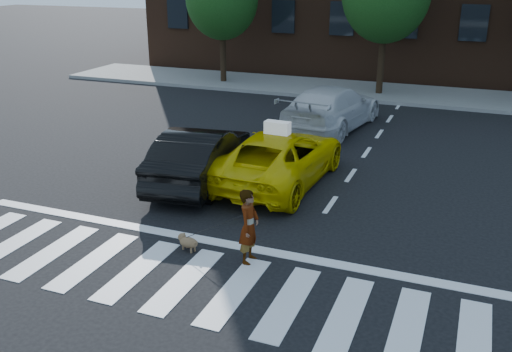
{
  "coord_description": "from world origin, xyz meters",
  "views": [
    {
      "loc": [
        4.57,
        -8.0,
        5.42
      ],
      "look_at": [
        0.28,
        2.84,
        1.1
      ],
      "focal_mm": 40.0,
      "sensor_mm": 36.0,
      "label": 1
    }
  ],
  "objects_px": {
    "white_suv": "(331,108)",
    "dog": "(187,241)",
    "woman": "(249,226)",
    "taxi": "(280,157)",
    "black_sedan": "(200,155)"
  },
  "relations": [
    {
      "from": "taxi",
      "to": "black_sedan",
      "type": "bearing_deg",
      "value": 24.86
    },
    {
      "from": "black_sedan",
      "to": "woman",
      "type": "distance_m",
      "value": 4.54
    },
    {
      "from": "taxi",
      "to": "white_suv",
      "type": "relative_size",
      "value": 0.95
    },
    {
      "from": "taxi",
      "to": "woman",
      "type": "height_order",
      "value": "woman"
    },
    {
      "from": "black_sedan",
      "to": "woman",
      "type": "xyz_separation_m",
      "value": [
        2.83,
        -3.55,
        0.01
      ]
    },
    {
      "from": "white_suv",
      "to": "dog",
      "type": "height_order",
      "value": "white_suv"
    },
    {
      "from": "taxi",
      "to": "dog",
      "type": "height_order",
      "value": "taxi"
    },
    {
      "from": "taxi",
      "to": "dog",
      "type": "relative_size",
      "value": 9.15
    },
    {
      "from": "white_suv",
      "to": "woman",
      "type": "xyz_separation_m",
      "value": [
        0.95,
        -9.94,
        -0.01
      ]
    },
    {
      "from": "dog",
      "to": "white_suv",
      "type": "bearing_deg",
      "value": 106.79
    },
    {
      "from": "taxi",
      "to": "black_sedan",
      "type": "distance_m",
      "value": 2.08
    },
    {
      "from": "woman",
      "to": "dog",
      "type": "xyz_separation_m",
      "value": [
        -1.34,
        -0.01,
        -0.57
      ]
    },
    {
      "from": "woman",
      "to": "white_suv",
      "type": "bearing_deg",
      "value": 5.25
    },
    {
      "from": "taxi",
      "to": "black_sedan",
      "type": "height_order",
      "value": "black_sedan"
    },
    {
      "from": "taxi",
      "to": "dog",
      "type": "distance_m",
      "value": 4.39
    }
  ]
}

